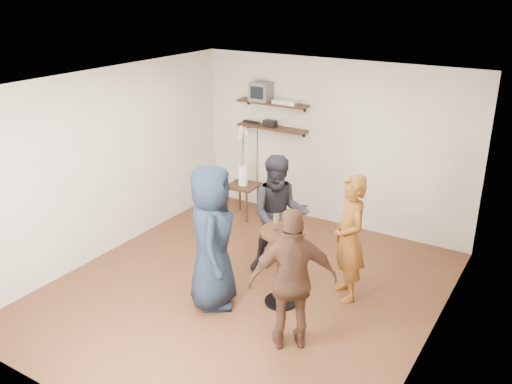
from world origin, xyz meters
TOP-DOWN VIEW (x-y plane):
  - room at (0.00, 0.00)m, footprint 4.58×5.08m
  - shelf_upper at (-1.00, 2.38)m, footprint 1.20×0.25m
  - shelf_lower at (-1.00, 2.38)m, footprint 1.20×0.25m
  - crt_monitor at (-1.20, 2.38)m, footprint 0.32×0.30m
  - dvd_deck at (-0.75, 2.38)m, footprint 0.40×0.24m
  - radio at (-1.04, 2.38)m, footprint 0.22×0.10m
  - power_strip at (-1.43, 2.42)m, footprint 0.30×0.05m
  - side_table at (-1.28, 1.93)m, footprint 0.50×0.50m
  - vase_lilies at (-1.28, 1.93)m, footprint 0.20×0.21m
  - drinks_table at (0.53, -0.01)m, footprint 0.53×0.53m
  - wine_glass_fl at (0.47, -0.05)m, footprint 0.07×0.07m
  - wine_glass_fr at (0.59, -0.03)m, footprint 0.07×0.07m
  - wine_glass_bl at (0.52, 0.06)m, footprint 0.06×0.06m
  - wine_glass_br at (0.56, 0.01)m, footprint 0.07×0.07m
  - person_plaid at (1.14, 0.54)m, footprint 0.67×0.68m
  - person_dark at (0.10, 0.68)m, footprint 0.99×0.93m
  - person_navy at (-0.16, -0.45)m, footprint 0.93×1.03m
  - person_brown at (1.02, -0.67)m, footprint 0.97×0.86m

SIDE VIEW (x-z plane):
  - side_table at x=-1.28m, z-range 0.19..0.74m
  - drinks_table at x=0.53m, z-range 0.14..1.11m
  - person_brown at x=1.02m, z-range 0.00..1.58m
  - person_plaid at x=1.14m, z-range 0.00..1.59m
  - person_dark at x=0.10m, z-range 0.00..1.61m
  - person_navy at x=-0.16m, z-range 0.00..1.76m
  - vase_lilies at x=-1.28m, z-range 0.36..1.40m
  - wine_glass_bl at x=0.52m, z-range 1.00..1.19m
  - wine_glass_fl at x=0.47m, z-range 1.00..1.20m
  - wine_glass_fr at x=0.59m, z-range 1.01..1.22m
  - wine_glass_br at x=0.56m, z-range 1.01..1.22m
  - room at x=0.00m, z-range -0.04..2.64m
  - shelf_lower at x=-1.00m, z-range 1.43..1.47m
  - power_strip at x=-1.43m, z-range 1.47..1.50m
  - radio at x=-1.04m, z-range 1.47..1.57m
  - shelf_upper at x=-1.00m, z-range 1.83..1.87m
  - dvd_deck at x=-0.75m, z-range 1.87..1.93m
  - crt_monitor at x=-1.20m, z-range 1.87..2.17m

